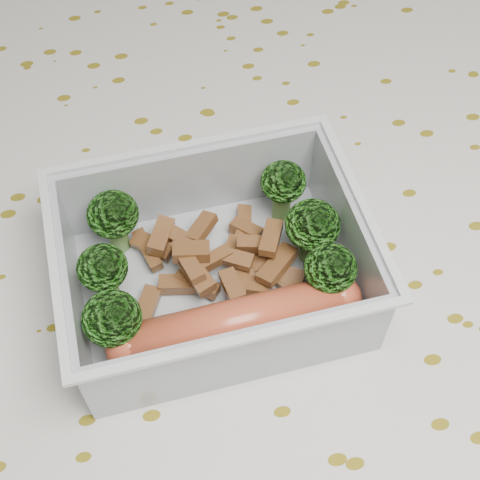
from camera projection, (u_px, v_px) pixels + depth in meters
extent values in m
cube|color=brown|center=(255.00, 284.00, 0.42)|extent=(1.40, 0.90, 0.04)
cube|color=silver|center=(256.00, 264.00, 0.40)|extent=(1.46, 0.96, 0.01)
cube|color=silver|center=(216.00, 288.00, 0.38)|extent=(0.16, 0.13, 0.00)
cube|color=silver|center=(191.00, 182.00, 0.39)|extent=(0.16, 0.01, 0.05)
cube|color=silver|center=(241.00, 356.00, 0.33)|extent=(0.16, 0.01, 0.05)
cube|color=silver|center=(347.00, 233.00, 0.37)|extent=(0.01, 0.11, 0.05)
cube|color=silver|center=(73.00, 292.00, 0.35)|extent=(0.01, 0.11, 0.05)
cube|color=silver|center=(187.00, 146.00, 0.37)|extent=(0.17, 0.01, 0.00)
cube|color=silver|center=(244.00, 339.00, 0.31)|extent=(0.17, 0.01, 0.00)
cube|color=silver|center=(361.00, 201.00, 0.35)|extent=(0.01, 0.12, 0.00)
cube|color=silver|center=(54.00, 266.00, 0.33)|extent=(0.01, 0.12, 0.00)
cylinder|color=#608C3F|center=(118.00, 236.00, 0.39)|extent=(0.01, 0.01, 0.02)
ellipsoid|color=#367A25|center=(113.00, 214.00, 0.37)|extent=(0.03, 0.03, 0.02)
cylinder|color=#608C3F|center=(282.00, 204.00, 0.40)|extent=(0.01, 0.01, 0.02)
ellipsoid|color=#367A25|center=(283.00, 182.00, 0.39)|extent=(0.03, 0.03, 0.02)
cylinder|color=#608C3F|center=(109.00, 288.00, 0.37)|extent=(0.01, 0.01, 0.02)
ellipsoid|color=#367A25|center=(102.00, 268.00, 0.35)|extent=(0.03, 0.03, 0.02)
cylinder|color=#608C3F|center=(309.00, 246.00, 0.39)|extent=(0.01, 0.01, 0.02)
ellipsoid|color=#367A25|center=(313.00, 225.00, 0.37)|extent=(0.03, 0.03, 0.03)
cylinder|color=#608C3F|center=(118.00, 337.00, 0.35)|extent=(0.01, 0.01, 0.02)
ellipsoid|color=#367A25|center=(112.00, 318.00, 0.34)|extent=(0.03, 0.03, 0.03)
cylinder|color=#608C3F|center=(326.00, 289.00, 0.37)|extent=(0.01, 0.01, 0.02)
ellipsoid|color=#367A25|center=(331.00, 268.00, 0.35)|extent=(0.03, 0.03, 0.02)
cube|color=brown|center=(148.00, 250.00, 0.39)|extent=(0.02, 0.03, 0.01)
cube|color=brown|center=(271.00, 238.00, 0.38)|extent=(0.02, 0.02, 0.01)
cube|color=brown|center=(196.00, 274.00, 0.37)|extent=(0.02, 0.03, 0.01)
cube|color=brown|center=(286.00, 276.00, 0.38)|extent=(0.02, 0.02, 0.01)
cube|color=brown|center=(202.00, 228.00, 0.39)|extent=(0.02, 0.02, 0.01)
cube|color=brown|center=(278.00, 265.00, 0.38)|extent=(0.03, 0.03, 0.01)
cube|color=brown|center=(256.00, 253.00, 0.39)|extent=(0.02, 0.03, 0.01)
cube|color=brown|center=(239.00, 287.00, 0.38)|extent=(0.01, 0.02, 0.01)
cube|color=brown|center=(161.00, 236.00, 0.39)|extent=(0.02, 0.03, 0.01)
cube|color=brown|center=(152.00, 246.00, 0.39)|extent=(0.03, 0.02, 0.01)
cube|color=brown|center=(182.00, 284.00, 0.38)|extent=(0.03, 0.01, 0.01)
cube|color=brown|center=(176.00, 236.00, 0.39)|extent=(0.02, 0.02, 0.01)
cube|color=brown|center=(283.00, 279.00, 0.38)|extent=(0.02, 0.02, 0.01)
cube|color=brown|center=(197.00, 284.00, 0.38)|extent=(0.03, 0.02, 0.01)
cube|color=brown|center=(262.00, 276.00, 0.38)|extent=(0.02, 0.01, 0.01)
cube|color=brown|center=(240.00, 242.00, 0.39)|extent=(0.02, 0.03, 0.01)
cube|color=brown|center=(188.00, 261.00, 0.37)|extent=(0.02, 0.03, 0.01)
cube|color=brown|center=(237.00, 259.00, 0.38)|extent=(0.02, 0.02, 0.01)
cube|color=brown|center=(252.00, 286.00, 0.38)|extent=(0.02, 0.02, 0.01)
cube|color=brown|center=(254.00, 244.00, 0.38)|extent=(0.02, 0.01, 0.01)
cube|color=brown|center=(191.00, 252.00, 0.37)|extent=(0.02, 0.01, 0.01)
cube|color=brown|center=(246.00, 230.00, 0.40)|extent=(0.02, 0.02, 0.01)
cube|color=brown|center=(232.00, 285.00, 0.37)|extent=(0.01, 0.02, 0.01)
cube|color=brown|center=(212.00, 260.00, 0.37)|extent=(0.02, 0.02, 0.01)
cube|color=brown|center=(147.00, 306.00, 0.37)|extent=(0.02, 0.03, 0.01)
cube|color=brown|center=(248.00, 248.00, 0.39)|extent=(0.03, 0.02, 0.01)
cube|color=brown|center=(244.00, 228.00, 0.40)|extent=(0.02, 0.03, 0.01)
cylinder|color=#BB492C|center=(237.00, 322.00, 0.35)|extent=(0.11, 0.03, 0.03)
sphere|color=#BB492C|center=(338.00, 298.00, 0.36)|extent=(0.03, 0.03, 0.03)
sphere|color=#BB492C|center=(130.00, 348.00, 0.34)|extent=(0.03, 0.03, 0.03)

